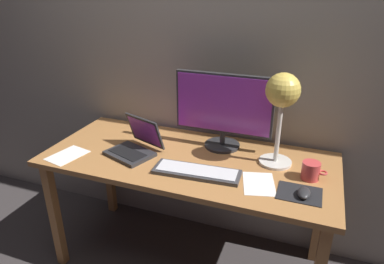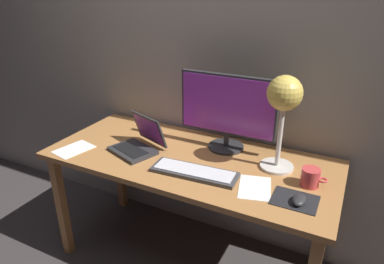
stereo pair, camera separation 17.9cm
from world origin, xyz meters
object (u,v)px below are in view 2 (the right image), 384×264
laptop (140,140)px  keyboard_main (194,172)px  coffee_mug (311,177)px  mouse (299,200)px  monitor (228,109)px  desk_lamp (284,101)px

laptop → keyboard_main: bearing=-15.6°
coffee_mug → keyboard_main: bearing=-164.0°
mouse → coffee_mug: (0.02, 0.18, 0.02)m
monitor → mouse: size_ratio=5.82×
desk_lamp → coffee_mug: 0.38m
monitor → laptop: 0.53m
monitor → coffee_mug: 0.58m
monitor → mouse: (0.49, -0.37, -0.22)m
keyboard_main → desk_lamp: 0.56m
laptop → coffee_mug: (0.94, 0.04, -0.01)m
keyboard_main → laptop: laptop is taller
monitor → desk_lamp: size_ratio=1.14×
monitor → keyboard_main: (-0.03, -0.35, -0.23)m
mouse → keyboard_main: bearing=177.8°
keyboard_main → mouse: size_ratio=4.67×
monitor → desk_lamp: bearing=-16.7°
laptop → mouse: laptop is taller
laptop → desk_lamp: size_ratio=0.65×
keyboard_main → mouse: 0.52m
desk_lamp → mouse: desk_lamp is taller
desk_lamp → monitor: bearing=163.3°
desk_lamp → laptop: bearing=-169.5°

